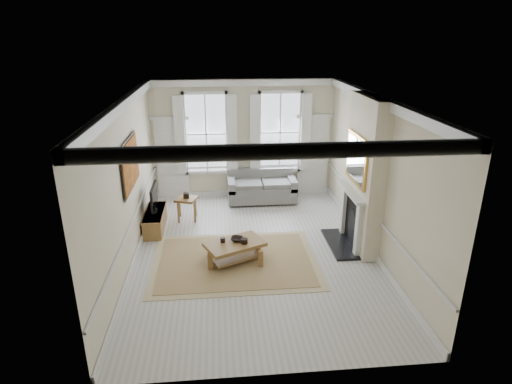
{
  "coord_description": "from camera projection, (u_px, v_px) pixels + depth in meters",
  "views": [
    {
      "loc": [
        -0.75,
        -8.37,
        4.65
      ],
      "look_at": [
        0.08,
        0.52,
        1.25
      ],
      "focal_mm": 30.0,
      "sensor_mm": 36.0,
      "label": 1
    }
  ],
  "objects": [
    {
      "name": "chimney_breast",
      "position": [
        364.0,
        174.0,
        9.3
      ],
      "size": [
        0.35,
        1.7,
        3.38
      ],
      "primitive_type": "cube",
      "color": "beige",
      "rests_on": "floor"
    },
    {
      "name": "side_table",
      "position": [
        187.0,
        202.0,
        11.02
      ],
      "size": [
        0.62,
        0.62,
        0.6
      ],
      "rotation": [
        0.0,
        0.0,
        -0.32
      ],
      "color": "brown",
      "rests_on": "floor"
    },
    {
      "name": "rug",
      "position": [
        235.0,
        261.0,
        9.15
      ],
      "size": [
        3.5,
        2.6,
        0.02
      ],
      "primitive_type": "cube",
      "color": "tan",
      "rests_on": "floor"
    },
    {
      "name": "sofa",
      "position": [
        262.0,
        188.0,
        12.31
      ],
      "size": [
        1.94,
        0.94,
        0.88
      ],
      "color": "slate",
      "rests_on": "floor"
    },
    {
      "name": "bowl",
      "position": [
        237.0,
        239.0,
        9.08
      ],
      "size": [
        0.34,
        0.34,
        0.06
      ],
      "primitive_type": "imported",
      "rotation": [
        0.0,
        0.0,
        -0.36
      ],
      "color": "black",
      "rests_on": "coffee_table"
    },
    {
      "name": "hearth",
      "position": [
        340.0,
        244.0,
        9.86
      ],
      "size": [
        0.55,
        1.5,
        0.05
      ],
      "primitive_type": "cube",
      "color": "black",
      "rests_on": "floor"
    },
    {
      "name": "tv_stand",
      "position": [
        155.0,
        220.0,
        10.56
      ],
      "size": [
        0.43,
        1.33,
        0.48
      ],
      "primitive_type": "cube",
      "color": "brown",
      "rests_on": "floor"
    },
    {
      "name": "window_right",
      "position": [
        280.0,
        132.0,
        12.23
      ],
      "size": [
        1.26,
        0.2,
        2.2
      ],
      "primitive_type": null,
      "color": "#B2BCC6",
      "rests_on": "back_wall"
    },
    {
      "name": "ceiling",
      "position": [
        254.0,
        98.0,
        8.3
      ],
      "size": [
        7.2,
        7.2,
        0.0
      ],
      "primitive_type": "plane",
      "rotation": [
        3.14,
        0.0,
        0.0
      ],
      "color": "white",
      "rests_on": "back_wall"
    },
    {
      "name": "mirror",
      "position": [
        356.0,
        159.0,
        9.16
      ],
      "size": [
        0.06,
        1.26,
        1.06
      ],
      "primitive_type": "cube",
      "color": "gold",
      "rests_on": "chimney_breast"
    },
    {
      "name": "door_left",
      "position": [
        172.0,
        160.0,
        12.24
      ],
      "size": [
        0.9,
        0.08,
        2.3
      ],
      "primitive_type": "cube",
      "color": "silver",
      "rests_on": "floor"
    },
    {
      "name": "window_left",
      "position": [
        206.0,
        134.0,
        12.05
      ],
      "size": [
        1.26,
        0.2,
        2.2
      ],
      "primitive_type": null,
      "color": "#B2BCC6",
      "rests_on": "back_wall"
    },
    {
      "name": "left_wall",
      "position": [
        127.0,
        185.0,
        8.68
      ],
      "size": [
        0.0,
        7.2,
        7.2
      ],
      "primitive_type": "plane",
      "rotation": [
        1.57,
        0.0,
        1.57
      ],
      "color": "beige",
      "rests_on": "floor"
    },
    {
      "name": "door_right",
      "position": [
        313.0,
        157.0,
        12.59
      ],
      "size": [
        0.9,
        0.08,
        2.3
      ],
      "primitive_type": "cube",
      "color": "silver",
      "rests_on": "floor"
    },
    {
      "name": "fireplace",
      "position": [
        351.0,
        215.0,
        9.63
      ],
      "size": [
        0.21,
        1.45,
        1.33
      ],
      "color": "silver",
      "rests_on": "floor"
    },
    {
      "name": "right_wall",
      "position": [
        375.0,
        177.0,
        9.13
      ],
      "size": [
        0.0,
        7.2,
        7.2
      ],
      "primitive_type": "plane",
      "rotation": [
        1.57,
        0.0,
        -1.57
      ],
      "color": "beige",
      "rests_on": "floor"
    },
    {
      "name": "painting",
      "position": [
        130.0,
        164.0,
        8.84
      ],
      "size": [
        0.05,
        1.66,
        1.06
      ],
      "primitive_type": "cube",
      "color": "#C07E21",
      "rests_on": "left_wall"
    },
    {
      "name": "back_wall",
      "position": [
        243.0,
        140.0,
        12.26
      ],
      "size": [
        5.2,
        0.0,
        5.2
      ],
      "primitive_type": "plane",
      "rotation": [
        1.57,
        0.0,
        0.0
      ],
      "color": "beige",
      "rests_on": "floor"
    },
    {
      "name": "ceramic_pot_a",
      "position": [
        223.0,
        240.0,
        9.0
      ],
      "size": [
        0.1,
        0.1,
        0.1
      ],
      "primitive_type": "cylinder",
      "color": "black",
      "rests_on": "coffee_table"
    },
    {
      "name": "tv",
      "position": [
        154.0,
        197.0,
        10.33
      ],
      "size": [
        0.08,
        0.9,
        0.68
      ],
      "color": "black",
      "rests_on": "tv_stand"
    },
    {
      "name": "floor",
      "position": [
        255.0,
        253.0,
        9.51
      ],
      "size": [
        7.2,
        7.2,
        0.0
      ],
      "primitive_type": "plane",
      "color": "#B7B5AD",
      "rests_on": "ground"
    },
    {
      "name": "ceramic_pot_b",
      "position": [
        244.0,
        241.0,
        8.95
      ],
      "size": [
        0.15,
        0.15,
        0.11
      ],
      "primitive_type": "cylinder",
      "color": "black",
      "rests_on": "coffee_table"
    },
    {
      "name": "coffee_table",
      "position": [
        235.0,
        246.0,
        9.03
      ],
      "size": [
        1.39,
        1.14,
        0.45
      ],
      "rotation": [
        0.0,
        0.0,
        0.43
      ],
      "color": "brown",
      "rests_on": "rug"
    }
  ]
}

